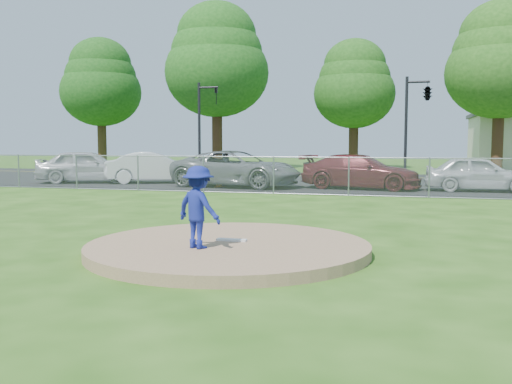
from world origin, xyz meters
The scene contains 19 objects.
ground centered at (0.00, 10.00, 0.00)m, with size 120.00×120.00×0.00m, color #244F11.
pitchers_mound centered at (0.00, 0.00, 0.10)m, with size 5.40×5.40×0.20m, color #906D4E.
pitching_rubber centered at (0.00, 0.20, 0.22)m, with size 0.60×0.15×0.04m, color white.
chain_link_fence centered at (0.00, 12.00, 0.75)m, with size 40.00×0.06×1.50m, color gray.
parking_lot centered at (0.00, 16.50, 0.01)m, with size 50.00×8.00×0.01m, color black.
street centered at (0.00, 24.00, 0.00)m, with size 60.00×7.00×0.01m, color black.
tree_far_left centered at (-22.00, 33.00, 7.06)m, with size 6.72×6.72×10.74m.
tree_left centered at (-11.00, 31.00, 8.24)m, with size 7.84×7.84×12.53m.
tree_center centered at (-1.00, 34.00, 6.47)m, with size 6.16×6.16×9.84m.
tree_right centered at (9.00, 32.00, 7.65)m, with size 7.28×7.28×11.63m.
traffic_signal_left centered at (-8.76, 22.00, 3.36)m, with size 1.28×0.20×5.60m.
traffic_signal_center centered at (3.97, 22.00, 4.61)m, with size 1.42×2.48×5.60m.
pitcher centered at (-0.35, -0.66, 0.95)m, with size 0.97×0.56×1.50m, color navy.
traffic_cone centered at (-5.23, 14.63, 0.33)m, with size 0.32×0.32×0.63m, color orange.
parked_car_silver centered at (-12.63, 15.48, 0.86)m, with size 2.00×4.96×1.69m, color silver.
parked_car_white centered at (-9.27, 16.26, 0.80)m, with size 1.66×4.77×1.57m, color white.
parked_car_gray centered at (-4.50, 15.01, 0.85)m, with size 2.78×6.03×1.68m, color slate.
parked_car_darkred centered at (1.17, 15.40, 0.78)m, with size 2.14×5.28×1.53m, color maroon.
parked_car_pearl centered at (6.10, 15.45, 0.76)m, with size 1.78×4.42×1.51m, color silver.
Camera 1 is at (3.35, -10.25, 2.14)m, focal length 40.00 mm.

